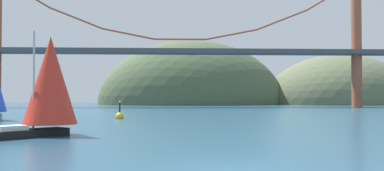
# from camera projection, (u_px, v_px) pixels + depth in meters

# --- Properties ---
(ground_plane) EXTENTS (360.00, 360.00, 0.00)m
(ground_plane) POSITION_uv_depth(u_px,v_px,m) (226.00, 167.00, 17.88)
(ground_plane) COLOR navy
(headland_center) EXTENTS (67.61, 44.00, 46.45)m
(headland_center) POSITION_uv_depth(u_px,v_px,m) (191.00, 104.00, 152.92)
(headland_center) COLOR #4C5B3D
(headland_center) RESTS_ON ground_plane
(headland_right) EXTENTS (56.00, 44.00, 36.73)m
(headland_right) POSITION_uv_depth(u_px,v_px,m) (339.00, 104.00, 155.64)
(headland_right) COLOR #5B6647
(headland_right) RESTS_ON ground_plane
(suspension_bridge) EXTENTS (133.32, 6.00, 35.04)m
(suspension_bridge) POSITION_uv_depth(u_px,v_px,m) (180.00, 48.00, 113.14)
(suspension_bridge) COLOR brown
(suspension_bridge) RESTS_ON ground_plane
(sailboat_scarlet_sail) EXTENTS (7.07, 7.33, 7.92)m
(sailboat_scarlet_sail) POSITION_uv_depth(u_px,v_px,m) (49.00, 83.00, 32.23)
(sailboat_scarlet_sail) COLOR black
(sailboat_scarlet_sail) RESTS_ON ground_plane
(channel_buoy) EXTENTS (1.10, 1.10, 2.64)m
(channel_buoy) POSITION_uv_depth(u_px,v_px,m) (120.00, 116.00, 56.01)
(channel_buoy) COLOR gold
(channel_buoy) RESTS_ON ground_plane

